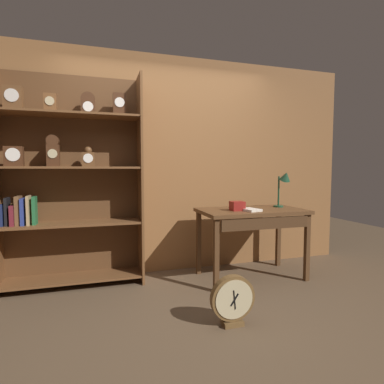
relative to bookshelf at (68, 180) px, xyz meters
The scene contains 8 objects.
ground_plane 1.97m from the bookshelf, 45.66° to the right, with size 10.00×10.00×0.00m, color brown.
back_wood_panel 1.16m from the bookshelf, 10.34° to the left, with size 4.80×0.05×2.60m, color brown.
bookshelf is the anchor object (origin of this frame).
workbench 2.06m from the bookshelf, 10.33° to the right, with size 1.18×0.67×0.79m.
desk_lamp 2.46m from the bookshelf, ahead, with size 0.18×0.19×0.45m.
toolbox_small 1.84m from the bookshelf, 12.37° to the right, with size 0.14×0.13×0.10m, color maroon.
open_repair_manual 1.98m from the bookshelf, 13.49° to the right, with size 0.16×0.22×0.03m, color silver.
round_clock_large 2.06m from the bookshelf, 44.40° to the right, with size 0.37×0.11×0.41m.
Camera 1 is at (-0.81, -2.30, 1.24)m, focal length 28.60 mm.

